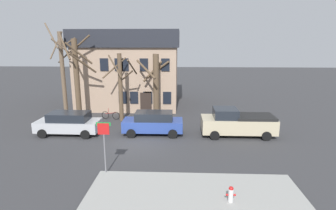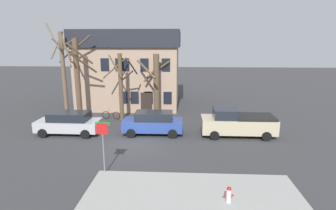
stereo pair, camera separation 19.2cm
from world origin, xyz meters
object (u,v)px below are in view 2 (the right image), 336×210
Objects in this scene: tree_bare_end at (156,84)px; street_sign_pole at (103,138)px; tree_bare_near at (63,70)px; car_blue_wagon at (153,123)px; tree_bare_mid at (78,76)px; pickup_truck_beige at (237,123)px; bicycle_leaning at (111,115)px; fire_hydrant at (229,194)px; car_silver_wagon at (69,123)px; building_main at (132,68)px; tree_bare_far at (121,85)px.

street_sign_pole is at bearing -98.23° from tree_bare_end.
tree_bare_near is 1.89× the size of car_blue_wagon.
pickup_truck_beige is at bearing -16.41° from tree_bare_mid.
tree_bare_mid is 1.41× the size of pickup_truck_beige.
fire_hydrant is at bearing -56.65° from bicycle_leaning.
tree_bare_end is 1.29× the size of car_blue_wagon.
tree_bare_near reaches higher than car_blue_wagon.
car_silver_wagon is at bearing -116.51° from bicycle_leaning.
street_sign_pole is at bearing -106.16° from car_blue_wagon.
pickup_truck_beige reaches higher than car_blue_wagon.
building_main is at bearing 45.54° from tree_bare_near.
car_silver_wagon is at bearing -178.65° from pickup_truck_beige.
fire_hydrant is (10.68, -8.75, -0.40)m from car_silver_wagon.
car_blue_wagon is at bearing -29.70° from tree_bare_near.
street_sign_pole reaches higher than car_silver_wagon.
tree_bare_far is at bearing -157.31° from tree_bare_end.
tree_bare_end is 11.71m from street_sign_pole.
tree_bare_end is 5.02m from bicycle_leaning.
fire_hydrant is 0.25× the size of street_sign_pole.
building_main reaches higher than tree_bare_far.
fire_hydrant is at bearing -72.22° from tree_bare_end.
car_blue_wagon is at bearing 179.90° from pickup_truck_beige.
tree_bare_mid is at bearing -171.90° from tree_bare_end.
street_sign_pole is (-8.25, -6.56, 1.01)m from pickup_truck_beige.
tree_bare_far is at bearing -13.51° from tree_bare_near.
car_blue_wagon is (6.42, 0.31, 0.01)m from car_silver_wagon.
building_main is at bearing 95.33° from street_sign_pole.
fire_hydrant is (13.18, -14.15, -3.86)m from tree_bare_near.
tree_bare_near reaches higher than tree_bare_mid.
building_main is at bearing 120.05° from tree_bare_end.
building_main is 11.63m from car_blue_wagon.
car_silver_wagon is 1.05× the size of car_blue_wagon.
car_blue_wagon reaches higher than bicycle_leaning.
tree_bare_mid is at bearing -32.57° from tree_bare_near.
tree_bare_far is 8.14× the size of fire_hydrant.
bicycle_leaning is at bearing 63.49° from car_silver_wagon.
bicycle_leaning is (2.12, 4.26, -0.53)m from car_silver_wagon.
car_blue_wagon is at bearing -87.26° from tree_bare_end.
car_silver_wagon is 12.78m from pickup_truck_beige.
tree_bare_mid is 1.29× the size of tree_bare_far.
car_silver_wagon is 6.43m from car_blue_wagon.
building_main is 1.41× the size of tree_bare_mid.
tree_bare_mid reaches higher than car_silver_wagon.
building_main is 7.59m from tree_bare_mid.
bicycle_leaning is at bearing 168.34° from tree_bare_far.
tree_bare_end is 2.03× the size of street_sign_pole.
fire_hydrant is (4.26, -9.06, -0.42)m from car_blue_wagon.
building_main is 14.75× the size of fire_hydrant.
tree_bare_mid is 5.33m from car_silver_wagon.
building_main is at bearing 75.07° from car_silver_wagon.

